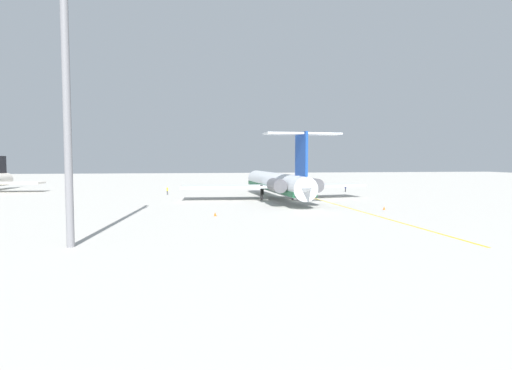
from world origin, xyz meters
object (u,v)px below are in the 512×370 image
(ground_crew_near_nose, at_px, (346,187))
(safety_cone_wingtip, at_px, (384,208))
(light_mast, at_px, (66,71))
(main_jetliner, at_px, (277,183))
(ground_crew_near_tail, at_px, (167,190))
(safety_cone_nose, at_px, (215,214))

(ground_crew_near_nose, xyz_separation_m, safety_cone_wingtip, (-35.27, 6.86, -0.89))
(ground_crew_near_nose, xyz_separation_m, light_mast, (-57.56, 48.10, 14.79))
(safety_cone_wingtip, bearing_deg, ground_crew_near_nose, -11.01)
(main_jetliner, height_order, ground_crew_near_nose, main_jetliner)
(main_jetliner, xyz_separation_m, ground_crew_near_nose, (16.78, -20.57, -2.23))
(ground_crew_near_tail, relative_size, light_mast, 0.06)
(ground_crew_near_tail, bearing_deg, main_jetliner, -15.37)
(main_jetliner, relative_size, ground_crew_near_nose, 23.28)
(main_jetliner, bearing_deg, ground_crew_near_nose, -54.36)
(safety_cone_nose, distance_m, light_mast, 28.35)
(ground_crew_near_nose, bearing_deg, main_jetliner, -160.46)
(ground_crew_near_nose, bearing_deg, light_mast, -149.56)
(main_jetliner, height_order, light_mast, light_mast)
(safety_cone_nose, bearing_deg, main_jetliner, -31.46)
(main_jetliner, height_order, safety_cone_wingtip, main_jetliner)
(ground_crew_near_tail, height_order, light_mast, light_mast)
(main_jetliner, relative_size, ground_crew_near_tail, 23.40)
(main_jetliner, relative_size, safety_cone_nose, 77.65)
(ground_crew_near_nose, bearing_deg, safety_cone_wingtip, -120.68)
(ground_crew_near_tail, height_order, safety_cone_nose, ground_crew_near_tail)
(light_mast, bearing_deg, ground_crew_near_tail, -5.19)
(main_jetliner, distance_m, safety_cone_nose, 25.82)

